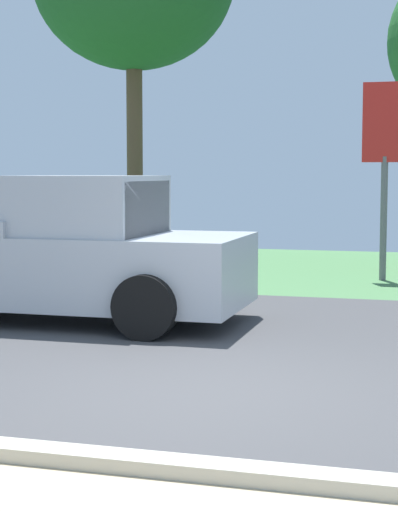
{
  "coord_description": "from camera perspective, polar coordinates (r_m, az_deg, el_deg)",
  "views": [
    {
      "loc": [
        1.85,
        -7.05,
        1.92
      ],
      "look_at": [
        -0.41,
        1.0,
        1.1
      ],
      "focal_mm": 59.96,
      "sensor_mm": 36.0,
      "label": 1
    }
  ],
  "objects": [
    {
      "name": "ground_plane",
      "position": [
        10.36,
        5.13,
        -5.38
      ],
      "size": [
        40.0,
        22.0,
        0.2
      ],
      "color": "#424244"
    },
    {
      "name": "pickup_truck",
      "position": [
        11.34,
        -9.91,
        0.2
      ],
      "size": [
        5.2,
        2.28,
        1.88
      ],
      "rotation": [
        0.0,
        0.0,
        -0.1
      ],
      "color": "#ADB2BA",
      "rests_on": "ground_plane"
    }
  ]
}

